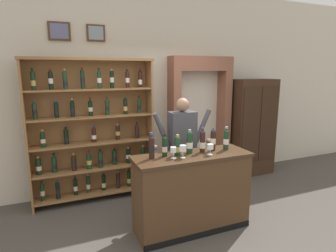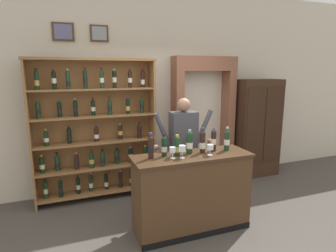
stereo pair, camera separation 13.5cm
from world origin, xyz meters
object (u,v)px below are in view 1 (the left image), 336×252
Objects in this scene: tasting_counter at (192,192)px; tasting_bottle_riserva at (213,139)px; tasting_bottle_chianti at (165,146)px; tasting_bottle_rosso at (178,145)px; wine_glass_spare at (210,147)px; tasting_bottle_grappa at (190,142)px; wine_glass_left at (183,149)px; side_cabinet at (253,127)px; tasting_bottle_super_tuscan at (226,139)px; tasting_bottle_brunello at (152,147)px; wine_shelf at (93,128)px; wine_glass_right at (173,150)px; tasting_bottle_vin_santo at (202,141)px; shopkeeper at (182,143)px.

tasting_bottle_riserva is at bearing 12.08° from tasting_counter.
tasting_bottle_rosso is (0.17, -0.02, -0.00)m from tasting_bottle_chianti.
tasting_bottle_chianti is 0.58m from wine_glass_spare.
wine_glass_spare is at bearing -23.61° from tasting_counter.
tasting_bottle_riserva is at bearing -1.05° from tasting_bottle_grappa.
tasting_bottle_grappa is at bearing 42.07° from wine_glass_left.
side_cabinet reaches higher than tasting_bottle_chianti.
tasting_bottle_super_tuscan reaches higher than tasting_bottle_riserva.
tasting_bottle_brunello is at bearing 174.69° from tasting_counter.
wine_glass_left is (-0.17, -0.15, -0.03)m from tasting_bottle_grappa.
wine_shelf is at bearing 117.21° from tasting_bottle_chianti.
tasting_bottle_chianti is 0.17m from tasting_bottle_rosso.
wine_glass_right is at bearing -60.74° from tasting_bottle_chianti.
tasting_bottle_chianti reaches higher than tasting_counter.
tasting_bottle_vin_santo is (0.52, -0.03, 0.02)m from tasting_bottle_chianti.
wine_glass_left is (0.18, -0.15, -0.01)m from tasting_bottle_chianti.
tasting_bottle_super_tuscan reaches higher than wine_glass_spare.
wine_shelf is at bearing 126.26° from tasting_counter.
tasting_bottle_rosso is 1.88× the size of wine_glass_right.
wine_shelf reaches higher than shopkeeper.
wine_glass_spare is (0.74, -0.14, -0.05)m from tasting_bottle_brunello.
shopkeeper is 0.54m from tasting_bottle_riserva.
wine_glass_spare is at bearing -141.91° from side_cabinet.
tasting_bottle_grappa is at bearing -148.05° from side_cabinet.
wine_glass_left is at bearing -17.34° from wine_glass_right.
shopkeeper reaches higher than tasting_bottle_brunello.
tasting_counter is at bearing -146.43° from side_cabinet.
wine_shelf is at bearing 143.12° from shopkeeper.
tasting_bottle_vin_santo is at bearing -145.17° from side_cabinet.
tasting_bottle_riserva is (0.17, 0.02, 0.00)m from tasting_bottle_vin_santo.
tasting_bottle_super_tuscan is (0.18, -0.03, -0.00)m from tasting_bottle_riserva.
wine_glass_left reaches higher than tasting_counter.
wine_shelf reaches higher than tasting_bottle_grappa.
wine_glass_left is at bearing -147.20° from side_cabinet.
tasting_counter is 10.99× the size of wine_glass_spare.
side_cabinet is 13.49× the size of wine_glass_right.
tasting_bottle_brunello is 1.06m from tasting_bottle_super_tuscan.
tasting_bottle_chianti is at bearing -62.79° from wine_shelf.
wine_shelf is 1.34× the size of shopkeeper.
wine_glass_spare is at bearing -76.20° from tasting_bottle_vin_santo.
tasting_bottle_chianti is 0.94× the size of tasting_bottle_riserva.
shopkeeper is 11.98× the size of wine_glass_right.
wine_glass_right reaches higher than tasting_counter.
tasting_counter is (1.04, -1.41, -0.67)m from wine_shelf.
wine_shelf is 1.19× the size of side_cabinet.
tasting_bottle_chianti is at bearing 163.06° from wine_glass_spare.
wine_shelf is 7.12× the size of tasting_bottle_super_tuscan.
shopkeeper is at bearing 58.43° from tasting_bottle_rosso.
tasting_bottle_super_tuscan is at bearing -41.30° from wine_shelf.
tasting_bottle_chianti is at bearing 173.50° from tasting_bottle_rosso.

